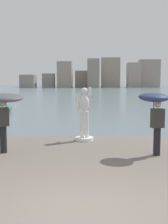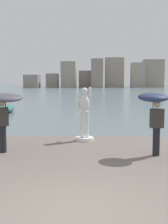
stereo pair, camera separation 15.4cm
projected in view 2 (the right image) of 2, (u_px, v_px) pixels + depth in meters
The scene contains 7 objects.
ground_plane at pixel (92, 99), 44.81m from camera, with size 400.00×400.00×0.00m, color slate.
pier at pixel (78, 183), 7.15m from camera, with size 6.73×10.24×0.40m, color #70665B.
statue_white_figure at pixel (84, 119), 11.23m from camera, with size 0.72×0.92×2.12m.
onlooker_left at pixel (5, 105), 9.30m from camera, with size 1.48×1.49×1.98m.
onlooker_right at pixel (154, 106), 8.85m from camera, with size 1.19×1.20×2.00m.
boat_mid at pixel (7, 109), 25.37m from camera, with size 1.77×3.66×0.65m.
distant_skyline at pixel (105, 75), 129.48m from camera, with size 62.22×14.75×13.43m.
Camera 2 is at (0.41, -4.79, 2.72)m, focal length 45.89 mm.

